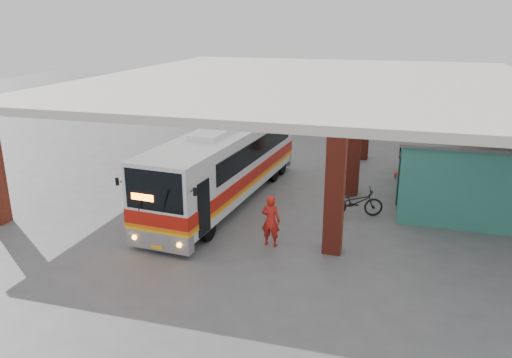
{
  "coord_description": "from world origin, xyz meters",
  "views": [
    {
      "loc": [
        4.77,
        -18.2,
        7.4
      ],
      "look_at": [
        -0.51,
        0.0,
        1.29
      ],
      "focal_mm": 35.0,
      "sensor_mm": 36.0,
      "label": 1
    }
  ],
  "objects_px": {
    "motorcycle": "(355,202)",
    "pedestrian": "(271,221)",
    "red_chair": "(401,171)",
    "coach_bus": "(226,164)"
  },
  "relations": [
    {
      "from": "motorcycle",
      "to": "pedestrian",
      "type": "bearing_deg",
      "value": 130.34
    },
    {
      "from": "motorcycle",
      "to": "pedestrian",
      "type": "xyz_separation_m",
      "value": [
        -2.51,
        -3.55,
        0.34
      ]
    },
    {
      "from": "pedestrian",
      "to": "motorcycle",
      "type": "bearing_deg",
      "value": -120.34
    },
    {
      "from": "pedestrian",
      "to": "red_chair",
      "type": "height_order",
      "value": "pedestrian"
    },
    {
      "from": "pedestrian",
      "to": "red_chair",
      "type": "bearing_deg",
      "value": -109.84
    },
    {
      "from": "red_chair",
      "to": "pedestrian",
      "type": "bearing_deg",
      "value": -117.86
    },
    {
      "from": "motorcycle",
      "to": "pedestrian",
      "type": "height_order",
      "value": "pedestrian"
    },
    {
      "from": "coach_bus",
      "to": "red_chair",
      "type": "distance_m",
      "value": 8.97
    },
    {
      "from": "motorcycle",
      "to": "red_chair",
      "type": "xyz_separation_m",
      "value": [
        1.67,
        5.51,
        -0.2
      ]
    },
    {
      "from": "coach_bus",
      "to": "red_chair",
      "type": "xyz_separation_m",
      "value": [
        7.09,
        5.35,
        -1.26
      ]
    }
  ]
}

